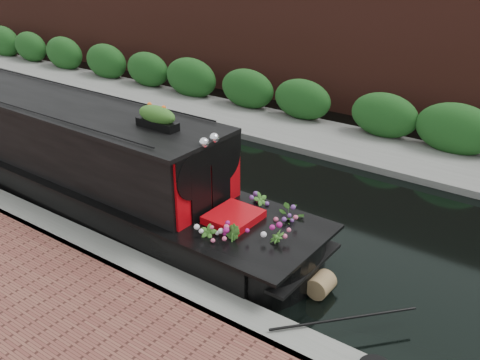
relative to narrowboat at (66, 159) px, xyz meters
The scene contains 7 objects.
ground 2.87m from the narrowboat, 44.38° to the left, with size 80.00×80.00×0.00m, color black.
near_bank_coping 2.53m from the narrowboat, 35.04° to the right, with size 40.00×0.60×0.50m, color slate.
far_bank_path 6.48m from the narrowboat, 72.21° to the left, with size 40.00×2.40×0.34m, color slate.
far_hedge 7.34m from the narrowboat, 74.37° to the left, with size 40.00×1.10×2.80m, color #1B4B1A.
far_brick_wall 9.37m from the narrowboat, 77.85° to the left, with size 40.00×1.00×8.00m, color #4E231A.
narrowboat is the anchor object (origin of this frame).
rope_fender 6.24m from the narrowboat, ahead, with size 0.36×0.36×0.40m, color olive.
Camera 1 is at (7.26, -8.32, 5.29)m, focal length 40.00 mm.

